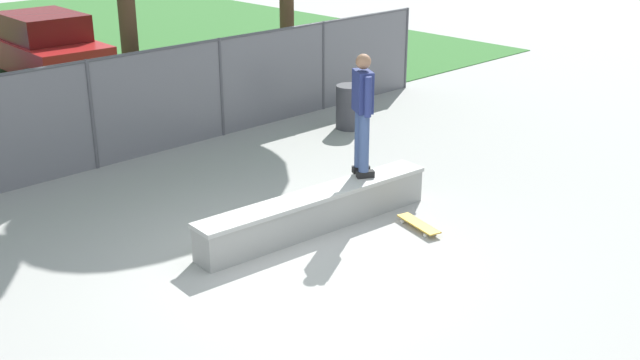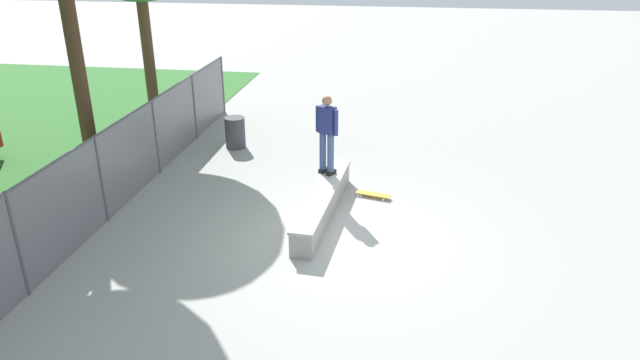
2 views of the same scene
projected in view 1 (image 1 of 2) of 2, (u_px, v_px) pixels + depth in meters
The scene contains 7 objects.
ground_plane at pixel (293, 265), 10.09m from camera, with size 80.00×80.00×0.00m, color #9E9E99.
concrete_ledge at pixel (317, 211), 11.04m from camera, with size 3.88×0.77×0.55m.
skateboarder at pixel (363, 110), 11.25m from camera, with size 0.41×0.54×1.82m.
skateboard at pixel (419, 224), 11.10m from camera, with size 0.39×0.82×0.09m.
chainlink_fence at pixel (92, 111), 13.13m from camera, with size 16.35×0.07×1.90m.
car_red at pixel (44, 47), 19.17m from camera, with size 2.13×4.26×1.66m.
trash_bin at pixel (350, 107), 15.52m from camera, with size 0.56×0.56×0.87m, color #3F3F44.
Camera 1 is at (-5.99, -6.77, 4.63)m, focal length 43.84 mm.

